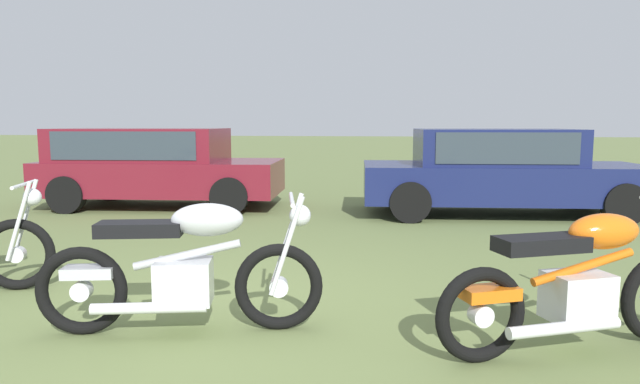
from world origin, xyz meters
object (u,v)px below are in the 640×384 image
Objects in this scene: motorcycle_orange at (579,282)px; car_navy at (499,167)px; car_burgundy at (152,161)px; motorcycle_silver at (184,268)px.

car_navy reaches higher than motorcycle_orange.
car_burgundy is (-5.75, 5.75, 0.36)m from motorcycle_orange.
motorcycle_orange is 5.81m from car_navy.
motorcycle_orange is (2.74, 0.08, -0.01)m from motorcycle_silver.
car_navy reaches higher than motorcycle_silver.
motorcycle_silver is 0.47× the size of car_burgundy.
car_burgundy is at bearing 175.34° from car_navy.
car_burgundy is (-3.01, 5.83, 0.35)m from motorcycle_silver.
car_burgundy and car_navy have the same top height.
motorcycle_orange is at bearing -11.40° from motorcycle_silver.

